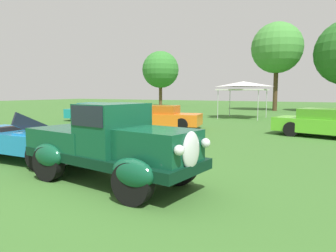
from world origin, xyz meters
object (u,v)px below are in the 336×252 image
show_car_teal (96,112)px  canopy_tent_left_field (243,85)px  feature_pickup_truck (111,143)px  show_car_lime (328,123)px  neighbor_convertible (29,140)px  show_car_orange (164,117)px

show_car_teal → canopy_tent_left_field: size_ratio=1.32×
feature_pickup_truck → canopy_tent_left_field: 17.65m
feature_pickup_truck → canopy_tent_left_field: bearing=96.1°
show_car_teal → canopy_tent_left_field: bearing=40.9°
show_car_lime → neighbor_convertible: bearing=-129.6°
feature_pickup_truck → show_car_orange: feature_pickup_truck is taller
neighbor_convertible → show_car_teal: size_ratio=1.06×
feature_pickup_truck → neighbor_convertible: size_ratio=0.98×
canopy_tent_left_field → show_car_teal: bearing=-139.1°
feature_pickup_truck → show_car_teal: feature_pickup_truck is taller
show_car_orange → show_car_lime: (7.75, 0.56, 0.00)m
show_car_orange → feature_pickup_truck: bearing=-67.1°
feature_pickup_truck → neighbor_convertible: feature_pickup_truck is taller
neighbor_convertible → canopy_tent_left_field: size_ratio=1.41×
show_car_teal → feature_pickup_truck: bearing=-46.8°
feature_pickup_truck → show_car_teal: size_ratio=1.04×
neighbor_convertible → feature_pickup_truck: bearing=-10.2°
feature_pickup_truck → show_car_lime: (3.92, 9.62, -0.26)m
show_car_teal → show_car_lime: size_ratio=0.89×
neighbor_convertible → show_car_lime: (7.43, 8.99, 0.02)m
show_car_orange → show_car_lime: 7.77m
show_car_lime → feature_pickup_truck: bearing=-112.1°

